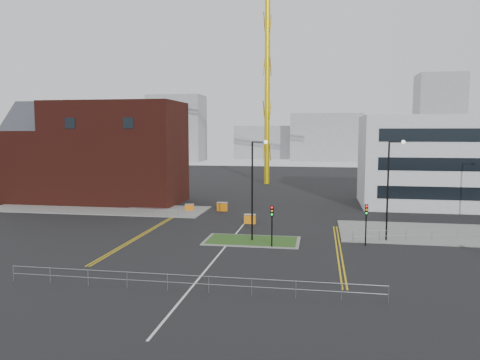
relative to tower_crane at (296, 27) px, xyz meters
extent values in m
plane|color=black|center=(-3.28, -53.35, -28.60)|extent=(200.00, 200.00, 0.00)
cube|color=slate|center=(-23.28, -31.35, -28.54)|extent=(28.00, 8.00, 0.12)
cube|color=slate|center=(18.72, -39.35, -28.54)|extent=(24.00, 10.00, 0.12)
cube|color=slate|center=(-1.28, -45.35, -28.56)|extent=(8.60, 4.60, 0.08)
cube|color=#2A4D19|center=(-1.28, -45.35, -28.54)|extent=(8.00, 4.00, 0.12)
cube|color=#481912|center=(-23.28, -25.35, -21.60)|extent=(18.00, 10.00, 14.00)
cube|color=black|center=(-27.28, -30.37, -17.59)|extent=(1.40, 0.10, 1.40)
cube|color=black|center=(-19.28, -30.37, -17.59)|extent=(1.40, 0.10, 1.40)
cube|color=#481912|center=(-35.28, -25.35, -23.60)|extent=(6.00, 10.00, 10.00)
cube|color=#2D3038|center=(-35.28, -25.35, -18.60)|extent=(6.40, 8.49, 8.49)
cube|color=silver|center=(22.72, -21.35, -22.60)|extent=(25.00, 12.00, 12.00)
cube|color=black|center=(22.72, -27.37, -26.10)|extent=(22.00, 0.10, 1.60)
cube|color=black|center=(22.72, -27.37, -22.60)|extent=(22.00, 0.10, 1.60)
cube|color=black|center=(22.72, -27.37, -19.09)|extent=(22.00, 0.10, 1.60)
cylinder|color=yellow|center=(-5.28, 1.65, -9.75)|extent=(1.00, 1.00, 37.70)
cylinder|color=black|center=(-1.28, -45.35, -24.10)|extent=(0.16, 0.16, 9.00)
cylinder|color=black|center=(-0.68, -45.35, -19.60)|extent=(1.20, 0.10, 0.10)
sphere|color=silver|center=(-0.08, -45.35, -19.60)|extent=(0.36, 0.36, 0.36)
cylinder|color=black|center=(10.72, -43.35, -24.10)|extent=(0.16, 0.16, 9.00)
cylinder|color=black|center=(11.32, -43.35, -19.60)|extent=(1.20, 0.10, 0.10)
sphere|color=silver|center=(11.92, -43.35, -19.60)|extent=(0.36, 0.36, 0.36)
cylinder|color=black|center=(0.72, -47.35, -27.10)|extent=(0.12, 0.12, 3.00)
cube|color=black|center=(0.72, -47.35, -25.40)|extent=(0.28, 0.22, 0.90)
sphere|color=red|center=(0.72, -47.48, -25.10)|extent=(0.18, 0.18, 0.18)
sphere|color=orange|center=(0.72, -47.48, -25.40)|extent=(0.18, 0.18, 0.18)
sphere|color=#0CCC33|center=(0.72, -47.48, -25.70)|extent=(0.18, 0.18, 0.18)
cylinder|color=black|center=(8.72, -45.35, -27.10)|extent=(0.12, 0.12, 3.00)
cube|color=black|center=(8.72, -45.35, -25.40)|extent=(0.28, 0.22, 0.90)
sphere|color=red|center=(8.72, -45.48, -25.10)|extent=(0.18, 0.18, 0.18)
sphere|color=orange|center=(8.72, -45.48, -25.40)|extent=(0.18, 0.18, 0.18)
sphere|color=#0CCC33|center=(8.72, -45.48, -25.70)|extent=(0.18, 0.18, 0.18)
cylinder|color=gray|center=(-3.28, -59.35, -27.55)|extent=(24.00, 0.04, 0.04)
cylinder|color=gray|center=(-3.28, -59.35, -28.05)|extent=(24.00, 0.04, 0.04)
cylinder|color=gray|center=(-15.28, -59.35, -28.05)|extent=(0.05, 0.05, 1.10)
cylinder|color=gray|center=(8.72, -59.35, -28.05)|extent=(0.05, 0.05, 1.10)
cylinder|color=gray|center=(-14.28, -35.35, -27.55)|extent=(6.00, 0.04, 0.04)
cylinder|color=gray|center=(-14.28, -35.35, -28.05)|extent=(6.00, 0.04, 0.04)
cylinder|color=gray|center=(-17.28, -35.35, -28.05)|extent=(0.05, 0.05, 1.10)
cylinder|color=gray|center=(-11.28, -35.35, -28.05)|extent=(0.05, 0.05, 1.10)
cylinder|color=gray|center=(17.22, -41.85, -27.55)|extent=(19.01, 5.04, 0.04)
cylinder|color=gray|center=(17.22, -41.85, -28.05)|extent=(19.01, 5.04, 0.04)
cylinder|color=gray|center=(7.72, -44.35, -28.05)|extent=(0.05, 0.05, 1.10)
cube|color=silver|center=(-3.28, -51.35, -28.59)|extent=(0.15, 30.00, 0.01)
cube|color=gold|center=(-12.28, -43.35, -28.59)|extent=(0.12, 24.00, 0.01)
cube|color=gold|center=(-11.98, -43.35, -28.59)|extent=(0.12, 24.00, 0.01)
cube|color=gold|center=(6.22, -47.35, -28.59)|extent=(0.12, 20.00, 0.01)
cube|color=gold|center=(6.52, -47.35, -28.59)|extent=(0.12, 20.00, 0.01)
cube|color=gray|center=(-43.28, 66.65, -17.60)|extent=(18.00, 12.00, 22.00)
cube|color=gray|center=(6.72, 76.65, -20.60)|extent=(24.00, 12.00, 16.00)
cube|color=gray|center=(41.72, 71.65, -14.60)|extent=(14.00, 12.00, 28.00)
cube|color=gray|center=(-11.28, 86.65, -22.60)|extent=(30.00, 12.00, 12.00)
cube|color=orange|center=(-11.28, -30.87, -28.14)|extent=(1.15, 0.54, 0.92)
cube|color=silver|center=(-11.28, -30.87, -27.72)|extent=(1.15, 0.54, 0.11)
cube|color=#C6690B|center=(-7.28, -29.92, -28.05)|extent=(1.33, 0.48, 1.10)
cube|color=silver|center=(-7.28, -29.92, -27.55)|extent=(1.33, 0.48, 0.13)
cube|color=orange|center=(-2.68, -37.35, -28.08)|extent=(1.25, 0.42, 1.04)
cube|color=silver|center=(-2.68, -37.35, -27.61)|extent=(1.25, 0.42, 0.12)
camera|label=1|loc=(4.67, -86.59, -18.67)|focal=35.00mm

